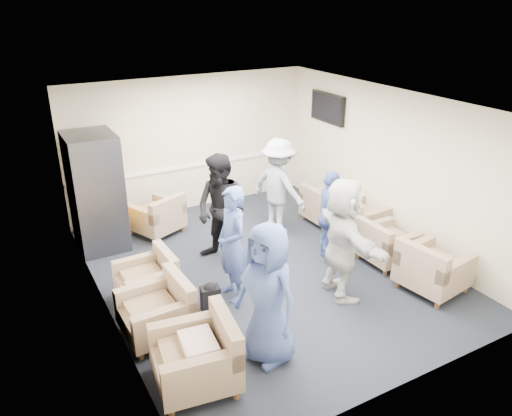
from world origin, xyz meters
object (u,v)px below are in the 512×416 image
person_back_left (221,211)px  armchair_corner (158,217)px  armchair_right_near (431,270)px  armchair_right_midnear (385,245)px  person_mid_left (232,244)px  armchair_left_near (200,358)px  person_back_right (279,186)px  armchair_left_mid (160,312)px  armchair_right_midfar (354,221)px  armchair_left_far (150,280)px  person_mid_right (329,217)px  person_front_left (268,294)px  person_front_right (343,239)px  vending_machine (96,192)px  armchair_right_far (324,207)px

person_back_left → armchair_corner: bearing=174.0°
armchair_right_near → armchair_right_midnear: 0.99m
armchair_corner → person_mid_left: (0.26, -2.55, 0.54)m
armchair_left_near → person_back_right: 4.17m
armchair_left_mid → armchair_right_near: (3.87, -0.95, 0.01)m
armchair_corner → person_back_left: 1.74m
armchair_left_mid → person_mid_left: size_ratio=0.50×
armchair_right_midnear → armchair_right_midfar: size_ratio=0.90×
armchair_left_mid → armchair_corner: 3.04m
person_back_right → armchair_left_far: bearing=92.1°
armchair_right_midnear → armchair_left_far: bearing=76.1°
armchair_left_mid → armchair_right_midfar: size_ratio=0.95×
armchair_corner → person_mid_right: person_mid_right is taller
person_front_left → person_back_left: size_ratio=0.97×
armchair_left_far → armchair_right_midnear: 3.81m
armchair_left_far → person_front_left: person_front_left is taller
armchair_right_midfar → armchair_left_mid: bearing=100.6°
armchair_left_near → person_back_left: (1.44, 2.44, 0.57)m
person_front_left → person_front_right: size_ratio=0.98×
person_mid_left → vending_machine: bearing=-153.0°
person_front_right → armchair_right_midfar: bearing=-34.8°
armchair_right_near → person_mid_left: (-2.64, 1.29, 0.52)m
armchair_right_midfar → vending_machine: vending_machine is taller
armchair_left_far → armchair_right_midfar: bearing=90.2°
armchair_right_midfar → person_back_right: person_back_right is taller
armchair_left_far → person_back_left: 1.60m
person_front_left → person_back_left: person_back_left is taller
armchair_right_near → person_front_right: 1.48m
armchair_right_midfar → armchair_right_midnear: bearing=168.7°
armchair_left_far → person_front_left: (0.85, -1.93, 0.59)m
armchair_right_midfar → armchair_corner: 3.59m
armchair_left_mid → person_front_left: person_front_left is taller
armchair_corner → person_back_left: person_back_left is taller
armchair_right_far → person_front_left: person_front_left is taller
armchair_left_mid → person_front_right: size_ratio=0.47×
armchair_left_mid → person_front_left: size_ratio=0.48×
person_mid_right → armchair_left_far: bearing=108.2°
armchair_left_mid → person_back_left: person_back_left is taller
armchair_left_far → armchair_right_midfar: 3.85m
armchair_corner → person_back_right: 2.29m
vending_machine → person_mid_right: 3.96m
person_mid_left → person_back_right: 2.34m
armchair_left_near → armchair_corner: (0.86, 3.98, -0.03)m
person_front_left → person_mid_left: bearing=155.1°
armchair_left_near → armchair_right_midfar: (3.90, 2.07, -0.01)m
armchair_left_far → person_back_left: (1.39, 0.48, 0.62)m
armchair_right_midnear → armchair_right_near: bearing=178.8°
armchair_right_near → person_mid_left: person_mid_left is taller
vending_machine → armchair_corner: bearing=-2.0°
armchair_left_far → armchair_right_near: 4.14m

